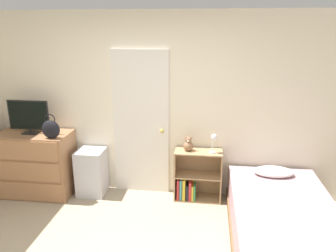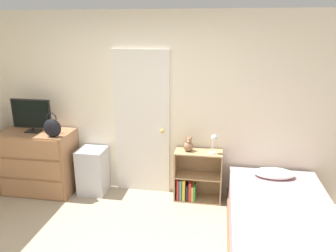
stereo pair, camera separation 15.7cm
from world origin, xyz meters
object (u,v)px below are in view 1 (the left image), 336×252
Objects in this scene: handbag at (51,129)px; bookshelf at (193,180)px; dresser at (37,164)px; storage_bin at (92,172)px; tv at (29,116)px; bed at (282,220)px; teddy_bear at (188,145)px; desk_lamp at (214,140)px.

bookshelf is at bearing 9.25° from handbag.
storage_bin is at bearing 6.25° from dresser.
storage_bin is at bearing -178.22° from bookshelf.
tv is 0.30× the size of bed.
tv is at bearing -176.65° from bookshelf.
handbag reaches higher than bookshelf.
tv reaches higher than storage_bin.
teddy_bear is (1.79, 0.30, -0.24)m from handbag.
desk_lamp is (2.52, 0.09, -0.26)m from tv.
handbag is 1.83m from teddy_bear.
handbag reaches higher than storage_bin.
teddy_bear is at bearing 9.47° from handbag.
handbag reaches higher than bed.
handbag is 3.07m from bed.
storage_bin is (0.78, 0.09, -0.12)m from dresser.
handbag is (0.37, -0.17, 0.59)m from dresser.
tv is 0.80× the size of bookshelf.
desk_lamp is at bearing 1.99° from tv.
bookshelf is at bearing 142.12° from bed.
dresser is 0.52× the size of bed.
bookshelf is (1.46, 0.05, -0.05)m from storage_bin.
desk_lamp is (1.71, 0.00, 0.57)m from storage_bin.
bookshelf is 2.68× the size of desk_lamp.
desk_lamp is at bearing -6.64° from teddy_bear.
bed is at bearing -11.75° from dresser.
handbag is at bearing -23.69° from tv.
storage_bin is 2.50× the size of desk_lamp.
tv is 2.22m from teddy_bear.
dresser is 0.70m from tv.
bookshelf is 3.49× the size of teddy_bear.
handbag is at bearing -170.75° from bookshelf.
bookshelf is at bearing 3.35° from tv.
tv is 1.71× the size of handbag.
tv is at bearing -178.01° from desk_lamp.
handbag is 0.47× the size of bookshelf.
bed is at bearing -9.89° from handbag.
dresser is at bearing -173.75° from storage_bin.
teddy_bear is at bearing -175.84° from bookshelf.
bed is at bearing -11.62° from tv.
bookshelf is 1.32m from bed.
tv is (-0.03, -0.00, 0.70)m from dresser.
dresser is 2.25m from bookshelf.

